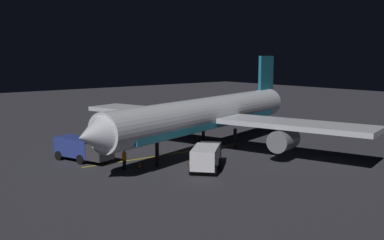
{
  "coord_description": "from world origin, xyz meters",
  "views": [
    {
      "loc": [
        -35.64,
        31.81,
        10.17
      ],
      "look_at": [
        0.0,
        2.0,
        3.5
      ],
      "focal_mm": 42.75,
      "sensor_mm": 36.0,
      "label": 1
    }
  ],
  "objects_px": {
    "ground_crew_worker": "(124,160)",
    "traffic_cone_near_left": "(211,167)",
    "traffic_cone_near_right": "(191,162)",
    "traffic_cone_under_wing": "(140,165)",
    "airliner": "(210,115)",
    "traffic_cone_far": "(87,150)",
    "catering_truck": "(207,157)",
    "baggage_truck": "(82,149)"
  },
  "relations": [
    {
      "from": "traffic_cone_near_left",
      "to": "traffic_cone_under_wing",
      "type": "distance_m",
      "value": 6.48
    },
    {
      "from": "baggage_truck",
      "to": "traffic_cone_near_left",
      "type": "bearing_deg",
      "value": -144.56
    },
    {
      "from": "baggage_truck",
      "to": "traffic_cone_near_left",
      "type": "distance_m",
      "value": 12.74
    },
    {
      "from": "airliner",
      "to": "ground_crew_worker",
      "type": "xyz_separation_m",
      "value": [
        -1.37,
        11.48,
        -2.88
      ]
    },
    {
      "from": "traffic_cone_under_wing",
      "to": "airliner",
      "type": "bearing_deg",
      "value": -80.01
    },
    {
      "from": "traffic_cone_near_right",
      "to": "traffic_cone_under_wing",
      "type": "xyz_separation_m",
      "value": [
        2.1,
        4.27,
        0.0
      ]
    },
    {
      "from": "airliner",
      "to": "traffic_cone_under_wing",
      "type": "xyz_separation_m",
      "value": [
        -1.78,
        10.13,
        -3.51
      ]
    },
    {
      "from": "traffic_cone_under_wing",
      "to": "catering_truck",
      "type": "bearing_deg",
      "value": -136.15
    },
    {
      "from": "airliner",
      "to": "ground_crew_worker",
      "type": "distance_m",
      "value": 11.92
    },
    {
      "from": "airliner",
      "to": "traffic_cone_near_left",
      "type": "xyz_separation_m",
      "value": [
        -6.36,
        5.54,
        -3.51
      ]
    },
    {
      "from": "traffic_cone_near_right",
      "to": "traffic_cone_near_left",
      "type": "bearing_deg",
      "value": -172.56
    },
    {
      "from": "airliner",
      "to": "ground_crew_worker",
      "type": "relative_size",
      "value": 20.47
    },
    {
      "from": "traffic_cone_near_right",
      "to": "traffic_cone_far",
      "type": "xyz_separation_m",
      "value": [
        11.02,
        4.93,
        0.0
      ]
    },
    {
      "from": "airliner",
      "to": "traffic_cone_under_wing",
      "type": "height_order",
      "value": "airliner"
    },
    {
      "from": "baggage_truck",
      "to": "catering_truck",
      "type": "relative_size",
      "value": 1.11
    },
    {
      "from": "ground_crew_worker",
      "to": "traffic_cone_far",
      "type": "height_order",
      "value": "ground_crew_worker"
    },
    {
      "from": "ground_crew_worker",
      "to": "airliner",
      "type": "bearing_deg",
      "value": -83.17
    },
    {
      "from": "airliner",
      "to": "traffic_cone_far",
      "type": "bearing_deg",
      "value": 56.52
    },
    {
      "from": "airliner",
      "to": "baggage_truck",
      "type": "xyz_separation_m",
      "value": [
        3.99,
        12.9,
        -2.58
      ]
    },
    {
      "from": "baggage_truck",
      "to": "traffic_cone_near_right",
      "type": "height_order",
      "value": "baggage_truck"
    },
    {
      "from": "airliner",
      "to": "catering_truck",
      "type": "xyz_separation_m",
      "value": [
        -6.17,
        5.92,
        -2.61
      ]
    },
    {
      "from": "airliner",
      "to": "traffic_cone_near_right",
      "type": "distance_m",
      "value": 7.86
    },
    {
      "from": "traffic_cone_far",
      "to": "ground_crew_worker",
      "type": "bearing_deg",
      "value": 175.37
    },
    {
      "from": "catering_truck",
      "to": "airliner",
      "type": "bearing_deg",
      "value": -43.83
    },
    {
      "from": "traffic_cone_near_left",
      "to": "traffic_cone_under_wing",
      "type": "relative_size",
      "value": 1.0
    },
    {
      "from": "traffic_cone_near_left",
      "to": "traffic_cone_under_wing",
      "type": "xyz_separation_m",
      "value": [
        4.58,
        4.6,
        0.0
      ]
    },
    {
      "from": "baggage_truck",
      "to": "ground_crew_worker",
      "type": "distance_m",
      "value": 5.56
    },
    {
      "from": "traffic_cone_under_wing",
      "to": "traffic_cone_far",
      "type": "relative_size",
      "value": 1.0
    },
    {
      "from": "catering_truck",
      "to": "traffic_cone_under_wing",
      "type": "relative_size",
      "value": 10.58
    },
    {
      "from": "traffic_cone_near_left",
      "to": "traffic_cone_near_right",
      "type": "xyz_separation_m",
      "value": [
        2.48,
        0.32,
        0.0
      ]
    },
    {
      "from": "ground_crew_worker",
      "to": "traffic_cone_near_left",
      "type": "height_order",
      "value": "ground_crew_worker"
    },
    {
      "from": "traffic_cone_under_wing",
      "to": "traffic_cone_near_right",
      "type": "bearing_deg",
      "value": -116.13
    },
    {
      "from": "baggage_truck",
      "to": "traffic_cone_near_right",
      "type": "bearing_deg",
      "value": -138.18
    },
    {
      "from": "baggage_truck",
      "to": "airliner",
      "type": "bearing_deg",
      "value": -107.19
    },
    {
      "from": "ground_crew_worker",
      "to": "traffic_cone_near_left",
      "type": "relative_size",
      "value": 3.16
    },
    {
      "from": "airliner",
      "to": "traffic_cone_near_right",
      "type": "bearing_deg",
      "value": 123.5
    },
    {
      "from": "ground_crew_worker",
      "to": "traffic_cone_under_wing",
      "type": "height_order",
      "value": "ground_crew_worker"
    },
    {
      "from": "ground_crew_worker",
      "to": "traffic_cone_far",
      "type": "distance_m",
      "value": 8.57
    },
    {
      "from": "ground_crew_worker",
      "to": "baggage_truck",
      "type": "bearing_deg",
      "value": 14.82
    },
    {
      "from": "baggage_truck",
      "to": "traffic_cone_far",
      "type": "height_order",
      "value": "baggage_truck"
    },
    {
      "from": "catering_truck",
      "to": "traffic_cone_under_wing",
      "type": "xyz_separation_m",
      "value": [
        4.38,
        4.21,
        -0.9
      ]
    },
    {
      "from": "traffic_cone_under_wing",
      "to": "ground_crew_worker",
      "type": "bearing_deg",
      "value": 73.13
    }
  ]
}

